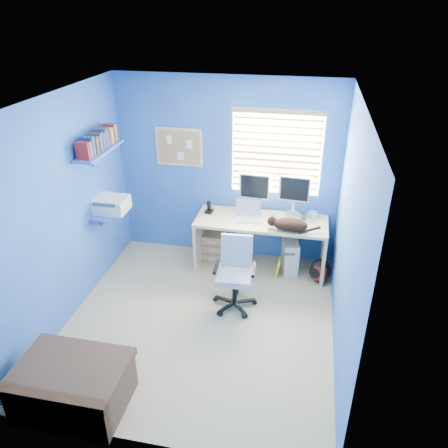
% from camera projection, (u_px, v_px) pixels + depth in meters
% --- Properties ---
extents(floor, '(3.00, 3.20, 0.00)m').
position_uv_depth(floor, '(200.00, 321.00, 5.05)').
color(floor, tan).
rests_on(floor, ground).
extents(ceiling, '(3.00, 3.20, 0.00)m').
position_uv_depth(ceiling, '(193.00, 102.00, 3.89)').
color(ceiling, white).
rests_on(ceiling, wall_back).
extents(wall_back, '(3.00, 0.01, 2.50)m').
position_uv_depth(wall_back, '(227.00, 171.00, 5.86)').
color(wall_back, '#2F55A3').
rests_on(wall_back, ground).
extents(wall_front, '(3.00, 0.01, 2.50)m').
position_uv_depth(wall_front, '(140.00, 329.00, 3.08)').
color(wall_front, '#2F55A3').
rests_on(wall_front, ground).
extents(wall_left, '(0.01, 3.20, 2.50)m').
position_uv_depth(wall_left, '(63.00, 213.00, 4.73)').
color(wall_left, '#2F55A3').
rests_on(wall_left, ground).
extents(wall_right, '(0.01, 3.20, 2.50)m').
position_uv_depth(wall_right, '(348.00, 240.00, 4.21)').
color(wall_right, '#2F55A3').
rests_on(wall_right, ground).
extents(desk, '(1.72, 0.65, 0.74)m').
position_uv_depth(desk, '(260.00, 244.00, 5.87)').
color(desk, '#C7B383').
rests_on(desk, floor).
extents(laptop, '(0.36, 0.29, 0.22)m').
position_uv_depth(laptop, '(248.00, 212.00, 5.67)').
color(laptop, silver).
rests_on(laptop, desk).
extents(monitor_left, '(0.41, 0.14, 0.54)m').
position_uv_depth(monitor_left, '(254.00, 193.00, 5.81)').
color(monitor_left, silver).
rests_on(monitor_left, desk).
extents(monitor_right, '(0.41, 0.15, 0.54)m').
position_uv_depth(monitor_right, '(294.00, 196.00, 5.73)').
color(monitor_right, silver).
rests_on(monitor_right, desk).
extents(phone, '(0.11, 0.12, 0.17)m').
position_uv_depth(phone, '(209.00, 207.00, 5.86)').
color(phone, black).
rests_on(phone, desk).
extents(mug, '(0.10, 0.09, 0.10)m').
position_uv_depth(mug, '(304.00, 216.00, 5.70)').
color(mug, '#255B55').
rests_on(mug, desk).
extents(cd_spindle, '(0.13, 0.13, 0.07)m').
position_uv_depth(cd_spindle, '(313.00, 215.00, 5.76)').
color(cd_spindle, silver).
rests_on(cd_spindle, desk).
extents(cat, '(0.46, 0.27, 0.16)m').
position_uv_depth(cat, '(290.00, 225.00, 5.42)').
color(cat, black).
rests_on(cat, desk).
extents(tower_pc, '(0.26, 0.47, 0.45)m').
position_uv_depth(tower_pc, '(290.00, 254.00, 5.93)').
color(tower_pc, beige).
rests_on(tower_pc, floor).
extents(drawer_boxes, '(0.35, 0.28, 0.41)m').
position_uv_depth(drawer_boxes, '(215.00, 246.00, 6.18)').
color(drawer_boxes, tan).
rests_on(drawer_boxes, floor).
extents(yellow_book, '(0.03, 0.17, 0.24)m').
position_uv_depth(yellow_book, '(278.00, 267.00, 5.83)').
color(yellow_book, yellow).
rests_on(yellow_book, floor).
extents(backpack, '(0.34, 0.30, 0.33)m').
position_uv_depth(backpack, '(320.00, 270.00, 5.68)').
color(backpack, black).
rests_on(backpack, floor).
extents(bed_corner, '(0.94, 0.67, 0.45)m').
position_uv_depth(bed_corner, '(73.00, 386.00, 3.92)').
color(bed_corner, '#463324').
rests_on(bed_corner, floor).
extents(office_chair, '(0.53, 0.53, 0.87)m').
position_uv_depth(office_chair, '(235.00, 282.00, 5.18)').
color(office_chair, black).
rests_on(office_chair, floor).
extents(window_blinds, '(1.15, 0.05, 1.10)m').
position_uv_depth(window_blinds, '(276.00, 154.00, 5.58)').
color(window_blinds, white).
rests_on(window_blinds, ground).
extents(corkboard, '(0.64, 0.02, 0.52)m').
position_uv_depth(corkboard, '(179.00, 147.00, 5.82)').
color(corkboard, '#C7B383').
rests_on(corkboard, ground).
extents(wall_shelves, '(0.42, 0.90, 1.05)m').
position_uv_depth(wall_shelves, '(104.00, 173.00, 5.27)').
color(wall_shelves, '#3D56BA').
rests_on(wall_shelves, ground).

